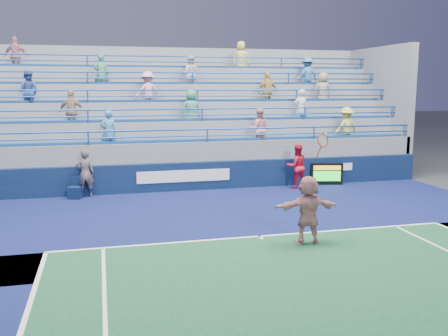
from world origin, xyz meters
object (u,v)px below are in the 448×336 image
object	(u,v)px
serve_speed_board	(327,174)
judge_chair	(75,192)
ball_girl	(297,166)
line_judge	(85,173)
tennis_player	(308,210)

from	to	relation	value
serve_speed_board	judge_chair	size ratio (longest dim) A/B	1.65
ball_girl	line_judge	bearing A→B (deg)	-2.19
line_judge	serve_speed_board	bearing A→B (deg)	178.78
serve_speed_board	line_judge	distance (m)	9.54
serve_speed_board	judge_chair	distance (m)	9.91
serve_speed_board	judge_chair	bearing A→B (deg)	-179.05
line_judge	ball_girl	xyz separation A→B (m)	(8.09, -0.32, -0.00)
serve_speed_board	line_judge	bearing A→B (deg)	179.91
serve_speed_board	ball_girl	bearing A→B (deg)	-168.08
judge_chair	tennis_player	size ratio (longest dim) A/B	0.28
line_judge	ball_girl	world-z (taller)	line_judge
judge_chair	line_judge	size ratio (longest dim) A/B	0.45
tennis_player	ball_girl	bearing A→B (deg)	70.14
judge_chair	line_judge	world-z (taller)	line_judge
tennis_player	line_judge	world-z (taller)	tennis_player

